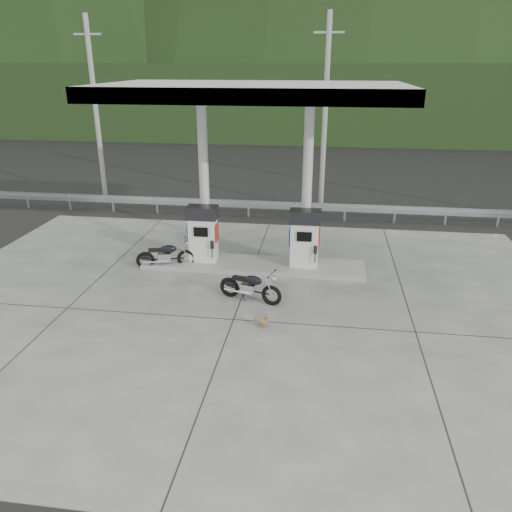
# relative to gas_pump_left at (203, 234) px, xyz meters

# --- Properties ---
(ground) EXTENTS (160.00, 160.00, 0.00)m
(ground) POSITION_rel_gas_pump_left_xyz_m (1.60, -2.50, -1.07)
(ground) COLOR black
(ground) RESTS_ON ground
(forecourt_apron) EXTENTS (18.00, 14.00, 0.02)m
(forecourt_apron) POSITION_rel_gas_pump_left_xyz_m (1.60, -2.50, -1.06)
(forecourt_apron) COLOR slate
(forecourt_apron) RESTS_ON ground
(pump_island) EXTENTS (7.00, 1.40, 0.15)m
(pump_island) POSITION_rel_gas_pump_left_xyz_m (1.60, 0.00, -0.98)
(pump_island) COLOR #9A9890
(pump_island) RESTS_ON forecourt_apron
(gas_pump_left) EXTENTS (0.95, 0.55, 1.80)m
(gas_pump_left) POSITION_rel_gas_pump_left_xyz_m (0.00, 0.00, 0.00)
(gas_pump_left) COLOR white
(gas_pump_left) RESTS_ON pump_island
(gas_pump_right) EXTENTS (0.95, 0.55, 1.80)m
(gas_pump_right) POSITION_rel_gas_pump_left_xyz_m (3.20, 0.00, 0.00)
(gas_pump_right) COLOR white
(gas_pump_right) RESTS_ON pump_island
(canopy_column_left) EXTENTS (0.30, 0.30, 5.00)m
(canopy_column_left) POSITION_rel_gas_pump_left_xyz_m (0.00, 0.40, 1.60)
(canopy_column_left) COLOR silver
(canopy_column_left) RESTS_ON pump_island
(canopy_column_right) EXTENTS (0.30, 0.30, 5.00)m
(canopy_column_right) POSITION_rel_gas_pump_left_xyz_m (3.20, 0.40, 1.60)
(canopy_column_right) COLOR silver
(canopy_column_right) RESTS_ON pump_island
(canopy_roof) EXTENTS (8.50, 5.00, 0.40)m
(canopy_roof) POSITION_rel_gas_pump_left_xyz_m (1.60, 0.00, 4.30)
(canopy_roof) COLOR beige
(canopy_roof) RESTS_ON canopy_column_left
(guardrail) EXTENTS (26.00, 0.16, 1.42)m
(guardrail) POSITION_rel_gas_pump_left_xyz_m (1.60, 5.50, -0.36)
(guardrail) COLOR #9EA0A6
(guardrail) RESTS_ON ground
(road) EXTENTS (60.00, 7.00, 0.01)m
(road) POSITION_rel_gas_pump_left_xyz_m (1.60, 9.00, -1.07)
(road) COLOR black
(road) RESTS_ON ground
(utility_pole_a) EXTENTS (0.22, 0.22, 8.00)m
(utility_pole_a) POSITION_rel_gas_pump_left_xyz_m (-6.40, 7.00, 2.93)
(utility_pole_a) COLOR gray
(utility_pole_a) RESTS_ON ground
(utility_pole_b) EXTENTS (0.22, 0.22, 8.00)m
(utility_pole_b) POSITION_rel_gas_pump_left_xyz_m (3.60, 7.00, 2.93)
(utility_pole_b) COLOR gray
(utility_pole_b) RESTS_ON ground
(tree_band) EXTENTS (80.00, 6.00, 6.00)m
(tree_band) POSITION_rel_gas_pump_left_xyz_m (1.60, 27.50, 1.93)
(tree_band) COLOR black
(tree_band) RESTS_ON ground
(forested_hills) EXTENTS (100.00, 40.00, 140.00)m
(forested_hills) POSITION_rel_gas_pump_left_xyz_m (1.60, 57.50, -1.07)
(forested_hills) COLOR black
(forested_hills) RESTS_ON ground
(motorcycle_left) EXTENTS (1.82, 1.00, 0.82)m
(motorcycle_left) POSITION_rel_gas_pump_left_xyz_m (-1.13, -0.43, -0.64)
(motorcycle_left) COLOR black
(motorcycle_left) RESTS_ON forecourt_apron
(motorcycle_right) EXTENTS (1.80, 1.01, 0.81)m
(motorcycle_right) POSITION_rel_gas_pump_left_xyz_m (1.86, -2.36, -0.64)
(motorcycle_right) COLOR black
(motorcycle_right) RESTS_ON forecourt_apron
(duck) EXTENTS (0.45, 0.29, 0.32)m
(duck) POSITION_rel_gas_pump_left_xyz_m (2.36, -3.77, -0.89)
(duck) COLOR brown
(duck) RESTS_ON forecourt_apron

